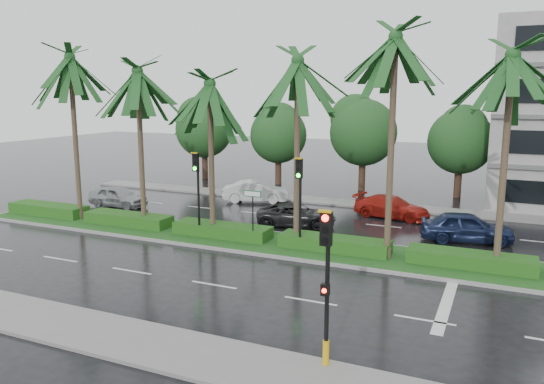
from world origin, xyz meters
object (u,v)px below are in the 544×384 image
at_px(signal_median_left, 197,182).
at_px(car_blue, 467,227).
at_px(car_white, 256,192).
at_px(car_red, 392,207).
at_px(signal_near, 326,282).
at_px(car_silver, 118,197).
at_px(car_darkgrey, 296,215).
at_px(street_sign, 253,203).

relative_size(signal_median_left, car_blue, 0.97).
relative_size(car_white, car_red, 0.96).
height_order(signal_near, car_red, signal_near).
distance_m(car_silver, car_red, 17.57).
bearing_deg(car_darkgrey, signal_near, -171.04).
xyz_separation_m(signal_near, car_darkgrey, (-6.50, 14.44, -1.89)).
bearing_deg(car_darkgrey, street_sign, 158.48).
xyz_separation_m(street_sign, car_blue, (9.50, 5.00, -1.36)).
height_order(signal_near, car_blue, signal_near).
height_order(signal_median_left, car_darkgrey, signal_median_left).
height_order(car_white, car_darkgrey, car_white).
bearing_deg(car_white, street_sign, -174.53).
distance_m(signal_median_left, car_blue, 13.71).
distance_m(car_white, car_red, 9.54).
height_order(car_silver, car_blue, car_blue).
xyz_separation_m(car_silver, car_darkgrey, (12.55, 0.09, -0.07)).
xyz_separation_m(car_red, car_blue, (4.50, -3.74, 0.11)).
distance_m(signal_near, car_red, 18.80).
height_order(car_silver, car_white, car_white).
bearing_deg(signal_near, car_red, 96.14).
height_order(street_sign, car_darkgrey, street_sign).
bearing_deg(street_sign, signal_near, -54.66).
relative_size(street_sign, car_red, 0.57).
height_order(car_white, car_red, car_white).
distance_m(street_sign, car_darkgrey, 4.84).
bearing_deg(signal_median_left, car_blue, 22.50).
distance_m(car_silver, car_darkgrey, 12.55).
bearing_deg(car_darkgrey, car_white, 29.51).
height_order(signal_near, signal_median_left, signal_median_left).
distance_m(signal_near, street_sign, 12.11).
height_order(signal_near, street_sign, signal_near).
height_order(car_white, car_blue, car_blue).
xyz_separation_m(car_silver, car_blue, (21.55, 0.51, 0.08)).
distance_m(car_white, car_darkgrey, 7.10).
relative_size(signal_median_left, car_silver, 1.09).
bearing_deg(signal_median_left, car_white, 98.71).
bearing_deg(street_sign, signal_median_left, -176.53).
height_order(signal_near, car_white, signal_near).
height_order(signal_median_left, car_white, signal_median_left).
distance_m(street_sign, car_blue, 10.82).
xyz_separation_m(car_darkgrey, car_red, (4.50, 4.16, 0.04)).
distance_m(signal_median_left, car_silver, 10.44).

